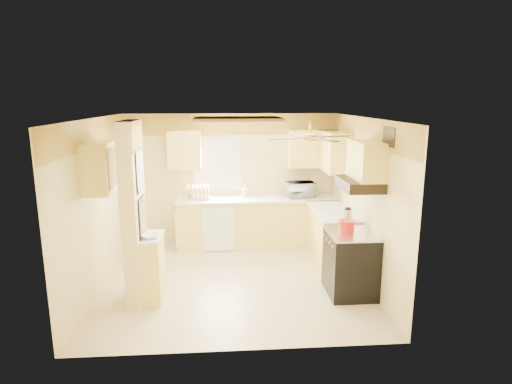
{
  "coord_description": "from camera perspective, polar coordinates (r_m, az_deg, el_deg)",
  "views": [
    {
      "loc": [
        -0.12,
        -6.22,
        2.78
      ],
      "look_at": [
        0.37,
        0.35,
        1.33
      ],
      "focal_mm": 30.0,
      "sensor_mm": 36.0,
      "label": 1
    }
  ],
  "objects": [
    {
      "name": "utensil_crock",
      "position": [
        8.14,
        -1.51,
        -0.11
      ],
      "size": [
        0.12,
        0.12,
        0.23
      ],
      "color": "white",
      "rests_on": "countertop_back"
    },
    {
      "name": "wallpaper_border",
      "position": [
        8.11,
        -3.48,
        8.99
      ],
      "size": [
        4.0,
        0.02,
        0.4
      ],
      "primitive_type": "cube",
      "color": "#FADC49",
      "rests_on": "wall_back"
    },
    {
      "name": "partition_ledge",
      "position": [
        6.21,
        -13.54,
        -9.99
      ],
      "size": [
        0.25,
        0.55,
        0.9
      ],
      "primitive_type": "cube",
      "color": "#FFE966",
      "rests_on": "floor"
    },
    {
      "name": "floor",
      "position": [
        6.81,
        -2.98,
        -11.7
      ],
      "size": [
        4.0,
        4.0,
        0.0
      ],
      "primitive_type": "plane",
      "color": "#CFB98F",
      "rests_on": "ground"
    },
    {
      "name": "partition_column",
      "position": [
        6.0,
        -16.0,
        -2.87
      ],
      "size": [
        0.2,
        0.7,
        2.5
      ],
      "primitive_type": "cube",
      "color": "beige",
      "rests_on": "floor"
    },
    {
      "name": "upper_cab_back_right",
      "position": [
        8.17,
        7.58,
        5.76
      ],
      "size": [
        0.9,
        0.35,
        0.7
      ],
      "primitive_type": "cube",
      "color": "#FFE966",
      "rests_on": "wall_back"
    },
    {
      "name": "window",
      "position": [
        8.2,
        -5.16,
        3.73
      ],
      "size": [
        0.92,
        0.02,
        1.02
      ],
      "color": "white",
      "rests_on": "wall_back"
    },
    {
      "name": "poster_nashville",
      "position": [
        5.99,
        -14.93,
        -3.32
      ],
      "size": [
        0.02,
        0.42,
        0.57
      ],
      "color": "black",
      "rests_on": "partition_column"
    },
    {
      "name": "lower_cabinets_right",
      "position": [
        7.43,
        10.17,
        -6.07
      ],
      "size": [
        0.6,
        1.4,
        0.9
      ],
      "primitive_type": "cube",
      "color": "#FFE966",
      "rests_on": "floor"
    },
    {
      "name": "dishwasher_panel",
      "position": [
        7.87,
        -5.06,
        -5.03
      ],
      "size": [
        0.58,
        0.02,
        0.8
      ],
      "primitive_type": "cube",
      "color": "white",
      "rests_on": "lower_cabinets_back"
    },
    {
      "name": "range_hood",
      "position": [
        6.08,
        13.61,
        1.04
      ],
      "size": [
        0.5,
        0.76,
        0.14
      ],
      "primitive_type": "cube",
      "color": "black",
      "rests_on": "upper_cab_over_stove"
    },
    {
      "name": "upper_cab_right",
      "position": [
        7.77,
        10.28,
        5.33
      ],
      "size": [
        0.35,
        1.0,
        0.7
      ],
      "primitive_type": "cube",
      "color": "#FFE966",
      "rests_on": "wall_right"
    },
    {
      "name": "wall_left",
      "position": [
        6.67,
        -20.54,
        -1.65
      ],
      "size": [
        0.0,
        3.8,
        3.8
      ],
      "primitive_type": "plane",
      "rotation": [
        1.57,
        0.0,
        1.57
      ],
      "color": "beige",
      "rests_on": "floor"
    },
    {
      "name": "vent_grate",
      "position": [
        5.74,
        17.32,
        7.04
      ],
      "size": [
        0.02,
        0.4,
        0.25
      ],
      "primitive_type": "cube",
      "color": "black",
      "rests_on": "wall_right"
    },
    {
      "name": "upper_cab_over_stove",
      "position": [
        6.05,
        14.54,
        4.12
      ],
      "size": [
        0.35,
        0.76,
        0.52
      ],
      "primitive_type": "cube",
      "color": "#FFE966",
      "rests_on": "wall_right"
    },
    {
      "name": "ceiling",
      "position": [
        6.22,
        -3.24,
        9.81
      ],
      "size": [
        4.0,
        4.0,
        0.0
      ],
      "primitive_type": "plane",
      "rotation": [
        3.14,
        0.0,
        0.0
      ],
      "color": "white",
      "rests_on": "wall_back"
    },
    {
      "name": "upper_cab_back_left",
      "position": [
        8.03,
        -9.52,
        5.59
      ],
      "size": [
        0.6,
        0.35,
        0.7
      ],
      "primitive_type": "cube",
      "color": "#FFE966",
      "rests_on": "wall_back"
    },
    {
      "name": "wall_back",
      "position": [
        8.26,
        -3.38,
        1.71
      ],
      "size": [
        4.0,
        0.0,
        4.0
      ],
      "primitive_type": "plane",
      "rotation": [
        1.57,
        0.0,
        0.0
      ],
      "color": "beige",
      "rests_on": "floor"
    },
    {
      "name": "countertop_right",
      "position": [
        7.29,
        10.23,
        -2.57
      ],
      "size": [
        0.64,
        1.44,
        0.04
      ],
      "primitive_type": "cube",
      "color": "white",
      "rests_on": "lower_cabinets_right"
    },
    {
      "name": "ceiling_fan",
      "position": [
        5.65,
        7.2,
        7.29
      ],
      "size": [
        1.15,
        1.15,
        0.26
      ],
      "color": "gold",
      "rests_on": "ceiling"
    },
    {
      "name": "kettle",
      "position": [
        6.69,
        12.13,
        -2.97
      ],
      "size": [
        0.14,
        0.14,
        0.21
      ],
      "color": "silver",
      "rests_on": "countertop_right"
    },
    {
      "name": "bowl",
      "position": [
        5.94,
        -13.84,
        -5.76
      ],
      "size": [
        0.26,
        0.26,
        0.05
      ],
      "primitive_type": "imported",
      "rotation": [
        0.0,
        0.0,
        0.21
      ],
      "color": "white",
      "rests_on": "ledge_top"
    },
    {
      "name": "microwave",
      "position": [
        8.16,
        5.96,
        0.33
      ],
      "size": [
        0.56,
        0.42,
        0.28
      ],
      "primitive_type": "imported",
      "rotation": [
        0.0,
        0.0,
        3.28
      ],
      "color": "white",
      "rests_on": "countertop_back"
    },
    {
      "name": "wall_front",
      "position": [
        4.58,
        -2.59,
        -7.12
      ],
      "size": [
        4.0,
        0.0,
        4.0
      ],
      "primitive_type": "plane",
      "rotation": [
        -1.57,
        0.0,
        0.0
      ],
      "color": "beige",
      "rests_on": "floor"
    },
    {
      "name": "upper_cab_left_wall",
      "position": [
        6.28,
        -20.04,
        3.13
      ],
      "size": [
        0.35,
        0.75,
        0.7
      ],
      "primitive_type": "cube",
      "color": "#FFE966",
      "rests_on": "wall_left"
    },
    {
      "name": "countertop_back",
      "position": [
        8.05,
        0.25,
        -0.95
      ],
      "size": [
        3.04,
        0.64,
        0.04
      ],
      "primitive_type": "cube",
      "color": "white",
      "rests_on": "lower_cabinets_back"
    },
    {
      "name": "dutch_oven",
      "position": [
        6.28,
        12.0,
        -4.42
      ],
      "size": [
        0.23,
        0.23,
        0.15
      ],
      "color": "red",
      "rests_on": "stove"
    },
    {
      "name": "ledge_top",
      "position": [
        6.05,
        -13.77,
        -5.87
      ],
      "size": [
        0.28,
        0.58,
        0.04
      ],
      "primitive_type": "cube",
      "color": "white",
      "rests_on": "partition_ledge"
    },
    {
      "name": "wall_right",
      "position": [
        6.74,
        14.15,
        -1.09
      ],
      "size": [
        0.0,
        3.8,
        3.8
      ],
      "primitive_type": "plane",
      "rotation": [
        1.57,
        0.0,
        -1.57
      ],
      "color": "beige",
      "rests_on": "floor"
    },
    {
      "name": "ceiling_light_panel",
      "position": [
        6.73,
        -2.45,
        9.63
      ],
      "size": [
        1.35,
        0.95,
        0.06
      ],
      "color": "brown",
      "rests_on": "ceiling"
    },
    {
      "name": "poster_menu",
      "position": [
        5.85,
        -15.28,
        2.82
      ],
      "size": [
        0.02,
        0.42,
        0.57
      ],
      "color": "black",
      "rests_on": "partition_column"
    },
    {
      "name": "dish_rack",
      "position": [
        8.04,
        -7.72,
        -0.29
      ],
      "size": [
        0.43,
        0.32,
        0.25
      ],
      "color": "tan",
      "rests_on": "countertop_back"
    },
    {
      "name": "stove",
      "position": [
        6.38,
        12.47,
        -9.23
      ],
      "size": [
        0.68,
        0.77,
        0.92
      ],
      "color": "black",
      "rests_on": "floor"
    },
    {
      "name": "lower_cabinets_back",
      "position": [
        8.18,
        0.24,
        -4.14
      ],
      "size": [
        3.0,
        0.6,
        0.9
      ],
      "primitive_type": "cube",
      "color": "#FFE966",
      "rests_on": "floor"
    }
  ]
}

